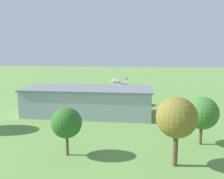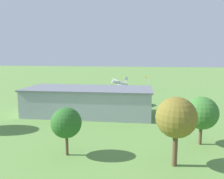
{
  "view_description": "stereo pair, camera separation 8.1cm",
  "coord_description": "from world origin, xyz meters",
  "px_view_note": "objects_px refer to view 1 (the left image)",
  "views": [
    {
      "loc": [
        -17.21,
        84.94,
        14.14
      ],
      "look_at": [
        -4.66,
        11.95,
        3.17
      ],
      "focal_mm": 37.4,
      "sensor_mm": 36.0,
      "label": 1
    },
    {
      "loc": [
        -17.29,
        84.92,
        14.14
      ],
      "look_at": [
        -4.66,
        11.95,
        3.17
      ],
      "focal_mm": 37.4,
      "sensor_mm": 36.0,
      "label": 2
    }
  ],
  "objects_px": {
    "car_green": "(52,99)",
    "person_beside_truck": "(117,98)",
    "tree_at_field_edge": "(67,123)",
    "car_black": "(146,102)",
    "person_crossing_taxiway": "(78,98)",
    "person_near_hangar_door": "(138,100)",
    "windsock": "(147,78)",
    "car_orange": "(30,98)",
    "tree_near_perimeter_road": "(177,118)",
    "biplane": "(119,83)",
    "tree_by_windsock": "(202,113)",
    "hangar": "(89,101)"
  },
  "relations": [
    {
      "from": "hangar",
      "to": "car_orange",
      "type": "distance_m",
      "value": 25.49
    },
    {
      "from": "tree_at_field_edge",
      "to": "person_beside_truck",
      "type": "bearing_deg",
      "value": -91.66
    },
    {
      "from": "windsock",
      "to": "biplane",
      "type": "bearing_deg",
      "value": 55.81
    },
    {
      "from": "car_black",
      "to": "windsock",
      "type": "relative_size",
      "value": 0.76
    },
    {
      "from": "person_beside_truck",
      "to": "tree_by_windsock",
      "type": "xyz_separation_m",
      "value": [
        -18.33,
        32.94,
        4.3
      ]
    },
    {
      "from": "tree_near_perimeter_road",
      "to": "car_orange",
      "type": "bearing_deg",
      "value": -41.98
    },
    {
      "from": "car_green",
      "to": "tree_at_field_edge",
      "type": "xyz_separation_m",
      "value": [
        -18.43,
        35.88,
        3.86
      ]
    },
    {
      "from": "person_crossing_taxiway",
      "to": "tree_by_windsock",
      "type": "xyz_separation_m",
      "value": [
        -30.33,
        31.0,
        4.29
      ]
    },
    {
      "from": "windsock",
      "to": "car_black",
      "type": "bearing_deg",
      "value": 90.93
    },
    {
      "from": "person_beside_truck",
      "to": "tree_at_field_edge",
      "type": "height_order",
      "value": "tree_at_field_edge"
    },
    {
      "from": "person_beside_truck",
      "to": "tree_near_perimeter_road",
      "type": "relative_size",
      "value": 0.18
    },
    {
      "from": "car_green",
      "to": "tree_near_perimeter_road",
      "type": "bearing_deg",
      "value": 132.23
    },
    {
      "from": "person_beside_truck",
      "to": "windsock",
      "type": "xyz_separation_m",
      "value": [
        -8.55,
        -24.2,
        4.17
      ]
    },
    {
      "from": "car_green",
      "to": "car_black",
      "type": "bearing_deg",
      "value": 179.13
    },
    {
      "from": "tree_near_perimeter_road",
      "to": "tree_by_windsock",
      "type": "height_order",
      "value": "tree_near_perimeter_road"
    },
    {
      "from": "car_green",
      "to": "person_crossing_taxiway",
      "type": "relative_size",
      "value": 2.41
    },
    {
      "from": "biplane",
      "to": "tree_by_windsock",
      "type": "height_order",
      "value": "tree_by_windsock"
    },
    {
      "from": "windsock",
      "to": "tree_at_field_edge",
      "type": "bearing_deg",
      "value": 81.44
    },
    {
      "from": "car_black",
      "to": "car_orange",
      "type": "xyz_separation_m",
      "value": [
        35.46,
        0.14,
        0.03
      ]
    },
    {
      "from": "car_black",
      "to": "car_green",
      "type": "height_order",
      "value": "car_green"
    },
    {
      "from": "hangar",
      "to": "tree_by_windsock",
      "type": "bearing_deg",
      "value": 145.74
    },
    {
      "from": "tree_by_windsock",
      "to": "person_near_hangar_door",
      "type": "bearing_deg",
      "value": -69.22
    },
    {
      "from": "person_crossing_taxiway",
      "to": "tree_near_perimeter_road",
      "type": "distance_m",
      "value": 47.15
    },
    {
      "from": "tree_near_perimeter_road",
      "to": "person_beside_truck",
      "type": "bearing_deg",
      "value": -71.67
    },
    {
      "from": "hangar",
      "to": "tree_near_perimeter_road",
      "type": "bearing_deg",
      "value": 127.22
    },
    {
      "from": "tree_near_perimeter_road",
      "to": "tree_at_field_edge",
      "type": "bearing_deg",
      "value": -2.84
    },
    {
      "from": "car_orange",
      "to": "windsock",
      "type": "relative_size",
      "value": 0.83
    },
    {
      "from": "tree_near_perimeter_road",
      "to": "windsock",
      "type": "xyz_separation_m",
      "value": [
        5.08,
        -65.34,
        -1.36
      ]
    },
    {
      "from": "car_green",
      "to": "person_beside_truck",
      "type": "height_order",
      "value": "car_green"
    },
    {
      "from": "tree_near_perimeter_road",
      "to": "person_crossing_taxiway",
      "type": "bearing_deg",
      "value": -56.82
    },
    {
      "from": "car_orange",
      "to": "tree_by_windsock",
      "type": "relative_size",
      "value": 0.61
    },
    {
      "from": "person_near_hangar_door",
      "to": "windsock",
      "type": "height_order",
      "value": "windsock"
    },
    {
      "from": "car_green",
      "to": "tree_at_field_edge",
      "type": "bearing_deg",
      "value": 117.19
    },
    {
      "from": "person_near_hangar_door",
      "to": "person_crossing_taxiway",
      "type": "bearing_deg",
      "value": 1.29
    },
    {
      "from": "car_green",
      "to": "person_crossing_taxiway",
      "type": "xyz_separation_m",
      "value": [
        -7.61,
        -2.58,
        -0.05
      ]
    },
    {
      "from": "windsock",
      "to": "person_beside_truck",
      "type": "bearing_deg",
      "value": 70.53
    },
    {
      "from": "hangar",
      "to": "tree_near_perimeter_road",
      "type": "height_order",
      "value": "tree_near_perimeter_road"
    },
    {
      "from": "car_orange",
      "to": "person_beside_truck",
      "type": "height_order",
      "value": "car_orange"
    },
    {
      "from": "car_orange",
      "to": "person_near_hangar_door",
      "type": "height_order",
      "value": "car_orange"
    },
    {
      "from": "tree_by_windsock",
      "to": "car_orange",
      "type": "bearing_deg",
      "value": -31.88
    },
    {
      "from": "car_black",
      "to": "person_crossing_taxiway",
      "type": "height_order",
      "value": "person_crossing_taxiway"
    },
    {
      "from": "windsock",
      "to": "car_green",
      "type": "bearing_deg",
      "value": 45.56
    },
    {
      "from": "person_near_hangar_door",
      "to": "person_crossing_taxiway",
      "type": "relative_size",
      "value": 1.0
    },
    {
      "from": "person_beside_truck",
      "to": "tree_near_perimeter_road",
      "type": "distance_m",
      "value": 43.69
    },
    {
      "from": "car_green",
      "to": "person_crossing_taxiway",
      "type": "height_order",
      "value": "car_green"
    },
    {
      "from": "person_beside_truck",
      "to": "tree_by_windsock",
      "type": "height_order",
      "value": "tree_by_windsock"
    },
    {
      "from": "car_green",
      "to": "tree_near_perimeter_road",
      "type": "relative_size",
      "value": 0.44
    },
    {
      "from": "biplane",
      "to": "person_beside_truck",
      "type": "relative_size",
      "value": 5.46
    },
    {
      "from": "person_crossing_taxiway",
      "to": "car_orange",
      "type": "bearing_deg",
      "value": 12.32
    },
    {
      "from": "tree_at_field_edge",
      "to": "person_near_hangar_door",
      "type": "bearing_deg",
      "value": -101.04
    }
  ]
}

